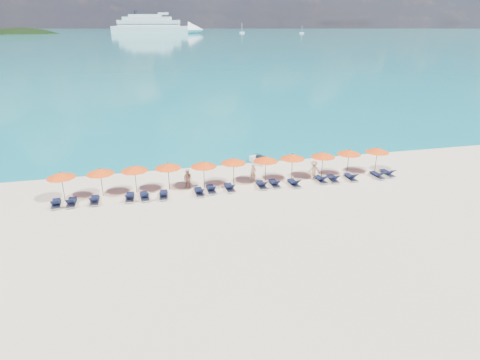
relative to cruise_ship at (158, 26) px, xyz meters
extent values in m
plane|color=beige|center=(-20.75, -538.96, -8.58)|extent=(1400.00, 1400.00, 0.00)
cube|color=#1FA9B2|center=(-20.75, 121.04, -8.57)|extent=(1600.00, 1300.00, 0.01)
ellipsoid|color=black|center=(-170.75, 21.04, -43.58)|extent=(162.00, 126.00, 85.50)
cube|color=white|center=(-10.14, 2.82, -4.09)|extent=(99.87, 43.68, 8.97)
cone|color=white|center=(46.90, -13.02, -4.09)|extent=(24.29, 24.29, 19.73)
cube|color=white|center=(-11.87, 3.30, 3.98)|extent=(80.13, 35.81, 7.18)
cube|color=white|center=(-13.60, 3.78, 9.36)|extent=(62.54, 29.33, 4.48)
cube|color=white|center=(-15.33, 4.26, 12.95)|extent=(42.81, 21.46, 3.14)
cube|color=black|center=(-11.87, 3.30, 2.63)|extent=(81.13, 36.25, 0.81)
cube|color=black|center=(-11.87, 3.30, 5.77)|extent=(79.13, 35.37, 0.81)
cylinder|color=black|center=(-27.25, 7.57, 16.54)|extent=(3.95, 3.95, 4.93)
cube|color=white|center=(108.67, -10.76, -7.69)|extent=(6.65, 2.22, 1.77)
cylinder|color=white|center=(108.67, -10.76, -1.93)|extent=(0.40, 0.40, 11.09)
cube|color=white|center=(180.47, -44.00, -7.86)|extent=(5.39, 1.80, 1.44)
cylinder|color=white|center=(180.47, -44.00, -3.19)|extent=(0.32, 0.32, 8.99)
cube|color=white|center=(-17.25, -529.24, -8.30)|extent=(1.57, 2.38, 0.51)
cube|color=black|center=(-17.18, -529.41, -7.93)|extent=(0.76, 1.03, 0.32)
cylinder|color=black|center=(-17.45, -528.72, -7.79)|extent=(0.50, 0.23, 0.06)
imported|color=tan|center=(-19.03, -533.52, -7.84)|extent=(0.56, 0.40, 1.47)
imported|color=tan|center=(-24.49, -533.75, -7.79)|extent=(0.88, 0.78, 1.57)
imported|color=tan|center=(-13.94, -534.25, -7.75)|extent=(1.12, 0.62, 1.65)
cylinder|color=black|center=(-33.74, -533.95, -7.48)|extent=(0.05, 0.05, 2.20)
cone|color=#F7490F|center=(-33.74, -533.95, -6.56)|extent=(2.10, 2.10, 0.42)
sphere|color=black|center=(-33.74, -533.95, -6.34)|extent=(0.08, 0.08, 0.08)
cylinder|color=black|center=(-31.02, -533.76, -7.48)|extent=(0.05, 0.05, 2.20)
cone|color=#F7490F|center=(-31.02, -533.76, -6.56)|extent=(2.10, 2.10, 0.42)
sphere|color=black|center=(-31.02, -533.76, -6.34)|extent=(0.08, 0.08, 0.08)
cylinder|color=black|center=(-28.52, -533.69, -7.48)|extent=(0.05, 0.05, 2.20)
cone|color=#F7490F|center=(-28.52, -533.69, -6.56)|extent=(2.10, 2.10, 0.42)
sphere|color=black|center=(-28.52, -533.69, -6.34)|extent=(0.08, 0.08, 0.08)
cylinder|color=black|center=(-25.98, -533.68, -7.48)|extent=(0.05, 0.05, 2.20)
cone|color=#F7490F|center=(-25.98, -533.68, -6.56)|extent=(2.10, 2.10, 0.42)
sphere|color=black|center=(-25.98, -533.68, -6.34)|extent=(0.08, 0.08, 0.08)
cylinder|color=black|center=(-23.22, -533.96, -7.48)|extent=(0.05, 0.05, 2.20)
cone|color=#F7490F|center=(-23.22, -533.96, -6.56)|extent=(2.10, 2.10, 0.42)
sphere|color=black|center=(-23.22, -533.96, -6.34)|extent=(0.08, 0.08, 0.08)
cylinder|color=black|center=(-20.74, -533.69, -7.48)|extent=(0.05, 0.05, 2.20)
cone|color=#F7490F|center=(-20.74, -533.69, -6.56)|extent=(2.10, 2.10, 0.42)
sphere|color=black|center=(-20.74, -533.69, -6.34)|extent=(0.08, 0.08, 0.08)
cylinder|color=black|center=(-18.08, -533.84, -7.48)|extent=(0.05, 0.05, 2.20)
cone|color=#F7490F|center=(-18.08, -533.84, -6.56)|extent=(2.10, 2.10, 0.42)
sphere|color=black|center=(-18.08, -533.84, -6.34)|extent=(0.08, 0.08, 0.08)
cylinder|color=black|center=(-15.71, -533.75, -7.48)|extent=(0.05, 0.05, 2.20)
cone|color=#F7490F|center=(-15.71, -533.75, -6.56)|extent=(2.10, 2.10, 0.42)
sphere|color=black|center=(-15.71, -533.75, -6.34)|extent=(0.08, 0.08, 0.08)
cylinder|color=black|center=(-13.03, -533.90, -7.48)|extent=(0.05, 0.05, 2.20)
cone|color=#F7490F|center=(-13.03, -533.90, -6.56)|extent=(2.10, 2.10, 0.42)
sphere|color=black|center=(-13.03, -533.90, -6.34)|extent=(0.08, 0.08, 0.08)
cylinder|color=black|center=(-10.53, -533.74, -7.48)|extent=(0.05, 0.05, 2.20)
cone|color=#F7490F|center=(-10.53, -533.74, -6.56)|extent=(2.10, 2.10, 0.42)
sphere|color=black|center=(-10.53, -533.74, -6.34)|extent=(0.08, 0.08, 0.08)
cylinder|color=black|center=(-7.84, -533.79, -7.48)|extent=(0.05, 0.05, 2.20)
cone|color=#F7490F|center=(-7.84, -533.79, -6.56)|extent=(2.10, 2.10, 0.42)
sphere|color=black|center=(-7.84, -533.79, -6.34)|extent=(0.08, 0.08, 0.08)
cube|color=silver|center=(-34.18, -534.92, -8.44)|extent=(0.79, 1.75, 0.06)
cube|color=black|center=(-34.21, -534.68, -8.28)|extent=(0.66, 1.15, 0.04)
cube|color=black|center=(-34.12, -535.47, -8.03)|extent=(0.60, 0.59, 0.43)
cube|color=silver|center=(-33.13, -534.97, -8.44)|extent=(0.62, 1.70, 0.06)
cube|color=black|center=(-33.13, -534.72, -8.28)|extent=(0.55, 1.10, 0.04)
cube|color=black|center=(-33.13, -535.52, -8.03)|extent=(0.55, 0.54, 0.43)
cube|color=silver|center=(-31.53, -534.98, -8.44)|extent=(0.63, 1.70, 0.06)
cube|color=black|center=(-31.53, -534.73, -8.28)|extent=(0.55, 1.10, 0.04)
cube|color=black|center=(-31.53, -535.53, -8.03)|extent=(0.55, 0.54, 0.43)
cube|color=silver|center=(-29.01, -535.00, -8.44)|extent=(0.69, 1.72, 0.06)
cube|color=black|center=(-29.00, -534.75, -8.28)|extent=(0.60, 1.12, 0.04)
cube|color=black|center=(-29.04, -535.55, -8.03)|extent=(0.57, 0.56, 0.43)
cube|color=silver|center=(-27.94, -535.08, -8.44)|extent=(0.75, 1.74, 0.06)
cube|color=black|center=(-27.96, -534.83, -8.28)|extent=(0.64, 1.14, 0.04)
cube|color=black|center=(-27.90, -535.63, -8.03)|extent=(0.59, 0.58, 0.43)
cube|color=silver|center=(-26.53, -535.15, -8.44)|extent=(0.76, 1.75, 0.06)
cube|color=black|center=(-26.51, -534.90, -8.28)|extent=(0.64, 1.14, 0.04)
cube|color=black|center=(-26.58, -535.69, -8.03)|extent=(0.59, 0.58, 0.43)
cube|color=silver|center=(-23.82, -535.22, -8.44)|extent=(0.66, 1.72, 0.06)
cube|color=black|center=(-23.82, -534.97, -8.28)|extent=(0.58, 1.11, 0.04)
cube|color=black|center=(-23.80, -535.77, -8.03)|extent=(0.56, 0.55, 0.43)
cube|color=silver|center=(-22.84, -534.89, -8.44)|extent=(0.63, 1.70, 0.06)
cube|color=black|center=(-22.84, -534.64, -8.28)|extent=(0.56, 1.10, 0.04)
cube|color=black|center=(-22.84, -535.44, -8.03)|extent=(0.55, 0.54, 0.43)
cube|color=silver|center=(-21.35, -534.91, -8.44)|extent=(0.68, 1.72, 0.06)
cube|color=black|center=(-21.36, -534.66, -8.28)|extent=(0.59, 1.12, 0.04)
cube|color=black|center=(-21.33, -535.46, -8.03)|extent=(0.57, 0.56, 0.43)
cube|color=silver|center=(-18.73, -534.95, -8.44)|extent=(0.63, 1.70, 0.06)
cube|color=black|center=(-18.73, -534.70, -8.28)|extent=(0.56, 1.10, 0.04)
cube|color=black|center=(-18.73, -535.50, -8.03)|extent=(0.55, 0.54, 0.43)
cube|color=silver|center=(-17.63, -534.91, -8.44)|extent=(0.65, 1.71, 0.06)
cube|color=black|center=(-17.63, -534.66, -8.28)|extent=(0.57, 1.11, 0.04)
cube|color=black|center=(-17.62, -535.46, -8.03)|extent=(0.56, 0.54, 0.43)
cube|color=silver|center=(-16.07, -535.22, -8.44)|extent=(0.73, 1.74, 0.06)
cube|color=black|center=(-16.09, -534.97, -8.28)|extent=(0.62, 1.13, 0.04)
cube|color=black|center=(-16.04, -535.76, -8.03)|extent=(0.58, 0.57, 0.43)
cube|color=silver|center=(-13.61, -534.95, -8.44)|extent=(0.79, 1.75, 0.06)
cube|color=black|center=(-13.63, -534.70, -8.28)|extent=(0.66, 1.15, 0.04)
cube|color=black|center=(-13.55, -535.50, -8.03)|extent=(0.60, 0.59, 0.43)
cube|color=silver|center=(-12.51, -535.03, -8.44)|extent=(0.78, 1.75, 0.06)
cube|color=black|center=(-12.48, -534.78, -8.28)|extent=(0.65, 1.15, 0.04)
cube|color=black|center=(-12.56, -535.58, -8.03)|extent=(0.60, 0.59, 0.43)
cube|color=silver|center=(-10.93, -535.10, -8.44)|extent=(0.64, 1.71, 0.06)
cube|color=black|center=(-10.93, -534.85, -8.28)|extent=(0.56, 1.11, 0.04)
cube|color=black|center=(-10.94, -535.65, -8.03)|extent=(0.56, 0.54, 0.43)
cube|color=silver|center=(-8.46, -535.17, -8.44)|extent=(0.78, 1.75, 0.06)
cube|color=black|center=(-8.49, -534.92, -8.28)|extent=(0.65, 1.15, 0.04)
cube|color=black|center=(-8.41, -535.72, -8.03)|extent=(0.60, 0.59, 0.43)
cube|color=silver|center=(-7.33, -534.93, -8.44)|extent=(0.70, 1.73, 0.06)
cube|color=black|center=(-7.34, -534.68, -8.28)|extent=(0.60, 1.12, 0.04)
cube|color=black|center=(-7.30, -535.48, -8.03)|extent=(0.57, 0.56, 0.43)
camera|label=1|loc=(-27.42, -563.62, 3.77)|focal=30.00mm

